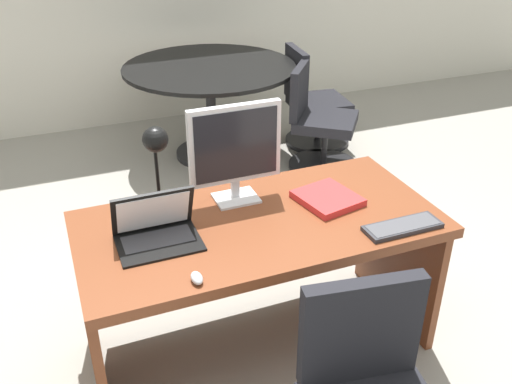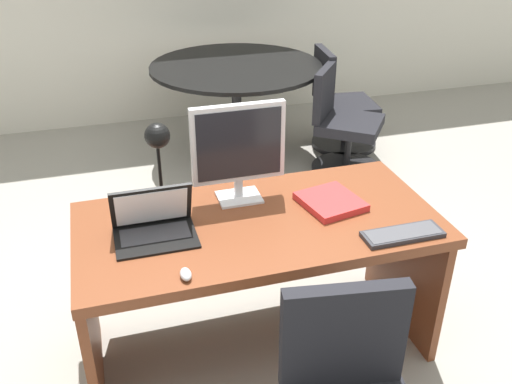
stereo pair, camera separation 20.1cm
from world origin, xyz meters
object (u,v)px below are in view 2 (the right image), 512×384
object	(u,v)px
desk	(256,251)
monitor	(238,147)
desk_lamp	(158,148)
meeting_chair_far	(339,110)
meeting_chair_near	(343,131)
keyboard	(403,234)
mouse	(186,274)
laptop	(153,220)
book	(331,202)
meeting_table	(236,87)

from	to	relation	value
desk	monitor	distance (m)	0.49
desk_lamp	meeting_chair_far	size ratio (longest dim) A/B	0.49
desk_lamp	meeting_chair_near	size ratio (longest dim) A/B	0.51
keyboard	mouse	world-z (taller)	mouse
meeting_chair_near	monitor	bearing A→B (deg)	-129.38
keyboard	monitor	bearing A→B (deg)	138.74
keyboard	mouse	bearing A→B (deg)	-178.45
mouse	monitor	bearing A→B (deg)	56.78
laptop	meeting_chair_near	bearing A→B (deg)	45.63
desk	mouse	size ratio (longest dim) A/B	20.81
book	laptop	bearing A→B (deg)	-178.98
keyboard	meeting_chair_near	bearing A→B (deg)	71.97
laptop	desk_lamp	xyz separation A→B (m)	(0.07, 0.18, 0.24)
monitor	meeting_table	bearing A→B (deg)	75.87
desk_lamp	meeting_table	bearing A→B (deg)	66.97
meeting_chair_near	book	bearing A→B (deg)	-116.65
desk	meeting_chair_far	xyz separation A→B (m)	(1.36, 2.11, -0.21)
laptop	meeting_table	distance (m)	2.42
desk	mouse	xyz separation A→B (m)	(-0.38, -0.36, 0.21)
meeting_chair_near	meeting_chair_far	world-z (taller)	meeting_chair_far
monitor	book	xyz separation A→B (m)	(0.39, -0.18, -0.25)
laptop	desk_lamp	bearing A→B (deg)	70.36
meeting_chair_near	meeting_chair_far	xyz separation A→B (m)	(0.17, 0.45, -0.00)
mouse	desk_lamp	size ratio (longest dim) A/B	0.18
laptop	meeting_chair_near	world-z (taller)	laptop
keyboard	book	distance (m)	0.38
keyboard	mouse	size ratio (longest dim) A/B	4.51
meeting_table	desk	bearing A→B (deg)	-102.29
desk_lamp	book	bearing A→B (deg)	-12.87
book	meeting_chair_near	world-z (taller)	meeting_chair_near
desk	book	bearing A→B (deg)	-1.13
desk	mouse	bearing A→B (deg)	-136.38
desk_lamp	laptop	bearing A→B (deg)	-109.64
monitor	book	world-z (taller)	monitor
meeting_chair_near	desk_lamp	bearing A→B (deg)	-136.52
meeting_table	meeting_chair_far	distance (m)	0.92
book	meeting_table	distance (m)	2.22
monitor	mouse	size ratio (longest dim) A/B	6.08
laptop	desk_lamp	size ratio (longest dim) A/B	0.80
desk	desk_lamp	world-z (taller)	desk_lamp
monitor	book	distance (m)	0.49
laptop	desk_lamp	distance (m)	0.31
meeting_chair_far	desk_lamp	bearing A→B (deg)	-131.96
desk	meeting_chair_far	bearing A→B (deg)	57.13
desk	laptop	bearing A→B (deg)	-177.30
mouse	meeting_chair_far	xyz separation A→B (m)	(1.74, 2.47, -0.42)
meeting_chair_far	laptop	bearing A→B (deg)	-130.44
meeting_chair_far	meeting_chair_near	bearing A→B (deg)	-110.80
keyboard	meeting_table	bearing A→B (deg)	91.43
mouse	desk_lamp	xyz separation A→B (m)	(-0.01, 0.52, 0.29)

